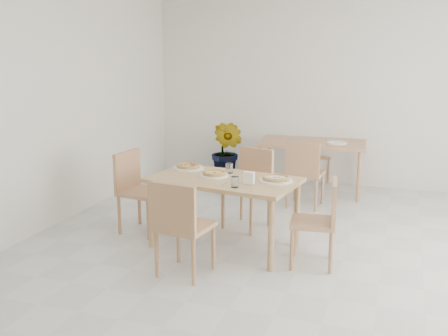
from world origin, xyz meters
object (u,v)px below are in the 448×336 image
(chair_south, at_px, (180,222))
(chair_west, at_px, (136,185))
(second_table, at_px, (312,147))
(tumbler_b, at_px, (229,168))
(potted_plant, at_px, (227,151))
(napkin_holder, at_px, (249,179))
(pizza_margherita, at_px, (214,173))
(plate_empty, at_px, (337,143))
(pizza_mushroom, at_px, (276,178))
(chair_back_s, at_px, (304,170))
(plate_margherita, at_px, (214,175))
(plate_pepperoni, at_px, (188,168))
(pizza_pepperoni, at_px, (188,166))
(plate_mushroom, at_px, (276,180))
(tumbler_a, at_px, (235,182))
(chair_back_n, at_px, (320,151))
(main_table, at_px, (224,186))
(chair_east, at_px, (322,217))
(chair_north, at_px, (250,182))

(chair_south, relative_size, chair_west, 0.98)
(second_table, bearing_deg, chair_south, -104.38)
(chair_west, xyz_separation_m, tumbler_b, (1.09, 0.08, 0.27))
(potted_plant, bearing_deg, napkin_holder, -67.38)
(pizza_margherita, height_order, plate_empty, pizza_margherita)
(pizza_margherita, relative_size, plate_empty, 1.11)
(pizza_mushroom, height_order, napkin_holder, napkin_holder)
(pizza_mushroom, height_order, chair_back_s, chair_back_s)
(tumbler_b, bearing_deg, pizza_mushroom, -18.98)
(plate_margherita, distance_m, potted_plant, 2.78)
(plate_pepperoni, distance_m, pizza_pepperoni, 0.02)
(plate_pepperoni, bearing_deg, napkin_holder, -29.04)
(plate_mushroom, height_order, second_table, plate_mushroom)
(pizza_margherita, bearing_deg, plate_margherita, 180.00)
(tumbler_a, distance_m, tumbler_b, 0.60)
(chair_back_s, bearing_deg, pizza_mushroom, 93.99)
(chair_back_s, bearing_deg, plate_pepperoni, 56.41)
(tumbler_b, height_order, second_table, tumbler_b)
(plate_mushroom, xyz_separation_m, chair_back_s, (-0.00, 1.61, -0.24))
(chair_west, xyz_separation_m, tumbler_a, (1.33, -0.47, 0.27))
(tumbler_a, bearing_deg, plate_empty, 77.29)
(chair_south, xyz_separation_m, chair_west, (-0.98, 1.00, 0.01))
(plate_mushroom, xyz_separation_m, plate_empty, (0.30, 2.39, 0.00))
(pizza_margherita, xyz_separation_m, napkin_holder, (0.44, -0.23, 0.03))
(second_table, bearing_deg, tumbler_b, -106.72)
(chair_south, distance_m, plate_margherita, 0.92)
(chair_back_n, xyz_separation_m, plate_empty, (0.36, -0.87, 0.30))
(tumbler_b, bearing_deg, pizza_pepperoni, 174.68)
(main_table, distance_m, plate_pepperoni, 0.60)
(chair_east, xyz_separation_m, pizza_pepperoni, (-1.56, 0.45, 0.29))
(plate_margherita, height_order, plate_mushroom, same)
(plate_margherita, bearing_deg, pizza_mushroom, -0.45)
(plate_mushroom, distance_m, chair_back_n, 3.27)
(pizza_pepperoni, relative_size, chair_back_s, 0.38)
(plate_empty, bearing_deg, chair_west, -130.55)
(plate_margherita, relative_size, pizza_margherita, 0.95)
(pizza_mushroom, relative_size, napkin_holder, 2.47)
(chair_south, height_order, plate_pepperoni, chair_south)
(plate_margherita, distance_m, pizza_pepperoni, 0.46)
(main_table, height_order, chair_back_n, chair_back_n)
(plate_empty, bearing_deg, pizza_pepperoni, -122.24)
(main_table, relative_size, plate_margherita, 5.30)
(plate_mushroom, bearing_deg, plate_pepperoni, 167.24)
(pizza_mushroom, bearing_deg, plate_empty, 82.81)
(chair_north, distance_m, plate_margherita, 0.76)
(plate_pepperoni, bearing_deg, potted_plant, 98.57)
(plate_mushroom, relative_size, second_table, 0.22)
(pizza_mushroom, xyz_separation_m, tumbler_a, (-0.32, -0.36, 0.02))
(chair_north, height_order, napkin_holder, chair_north)
(plate_margherita, relative_size, pizza_mushroom, 0.94)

